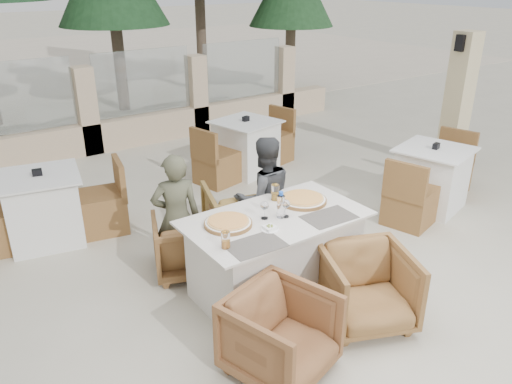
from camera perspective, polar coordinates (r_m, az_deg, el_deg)
ground at (r=4.73m, az=0.61°, el=-11.36°), size 80.00×80.00×0.00m
perimeter_wall_far at (r=8.48m, az=-18.87°, el=9.40°), size 10.00×0.34×1.60m
lantern_pillar at (r=7.86m, az=22.07°, el=9.40°), size 0.34×0.34×2.00m
dining_table at (r=4.54m, az=2.19°, el=-7.21°), size 1.60×0.90×0.77m
placemat_near_left at (r=3.92m, az=-0.06°, el=-6.09°), size 0.46×0.32×0.00m
placemat_near_right at (r=4.40m, az=8.35°, el=-2.84°), size 0.47×0.32×0.00m
pizza_left at (r=4.21m, az=-3.20°, el=-3.50°), size 0.49×0.49×0.05m
pizza_right at (r=4.65m, az=5.39°, el=-0.79°), size 0.57×0.57×0.06m
water_bottle at (r=4.30m, az=2.86°, el=-1.44°), size 0.07×0.07×0.24m
wine_glass_centre at (r=4.29m, az=0.98°, el=-1.95°), size 0.08×0.08×0.18m
wine_glass_near at (r=4.32m, az=3.41°, el=-1.75°), size 0.10×0.10×0.18m
beer_glass_left at (r=3.86m, az=-3.50°, el=-5.48°), size 0.07×0.07×0.14m
beer_glass_right at (r=4.65m, az=2.22°, el=-0.05°), size 0.08×0.08×0.15m
olive_dish at (r=4.13m, az=1.59°, el=-4.07°), size 0.14×0.14×0.04m
armchair_far_left at (r=4.94m, az=-7.91°, el=-5.96°), size 0.82×0.83×0.59m
armchair_far_right at (r=5.38m, az=-1.87°, el=-2.61°), size 0.90×0.91×0.66m
armchair_near_left at (r=3.76m, az=2.85°, el=-16.01°), size 0.86×0.87×0.64m
armchair_near_right at (r=4.31m, az=12.53°, el=-10.65°), size 0.93×0.94×0.66m
diner_left at (r=4.72m, az=-9.08°, el=-2.90°), size 0.52×0.42×1.25m
diner_right at (r=5.02m, az=0.91°, el=-0.71°), size 0.72×0.61×1.29m
bg_table_a at (r=5.87m, az=-23.08°, el=-1.74°), size 1.77×1.12×0.77m
bg_table_b at (r=7.35m, az=-1.14°, el=5.21°), size 1.78×1.17×0.77m
bg_table_c at (r=6.56m, az=19.40°, el=1.50°), size 1.80×1.23×0.77m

